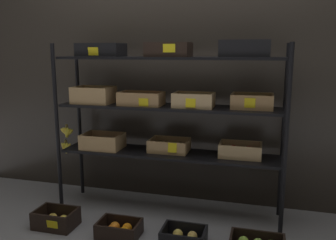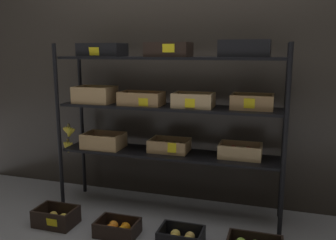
{
  "view_description": "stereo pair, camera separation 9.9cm",
  "coord_description": "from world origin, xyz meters",
  "px_view_note": "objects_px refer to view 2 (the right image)",
  "views": [
    {
      "loc": [
        0.73,
        -2.68,
        1.32
      ],
      "look_at": [
        0.0,
        0.0,
        0.78
      ],
      "focal_mm": 38.09,
      "sensor_mm": 36.0,
      "label": 1
    },
    {
      "loc": [
        0.82,
        -2.65,
        1.32
      ],
      "look_at": [
        0.0,
        0.0,
        0.78
      ],
      "focal_mm": 38.09,
      "sensor_mm": 36.0,
      "label": 2
    }
  ],
  "objects_px": {
    "crate_ground_orange": "(118,229)",
    "crate_ground_apple_gold": "(56,218)",
    "crate_ground_center_apple_gold": "(181,238)",
    "display_rack": "(165,104)"
  },
  "relations": [
    {
      "from": "display_rack",
      "to": "crate_ground_apple_gold",
      "type": "distance_m",
      "value": 1.22
    },
    {
      "from": "display_rack",
      "to": "crate_ground_orange",
      "type": "relative_size",
      "value": 6.23
    },
    {
      "from": "display_rack",
      "to": "crate_ground_orange",
      "type": "distance_m",
      "value": 1.0
    },
    {
      "from": "display_rack",
      "to": "crate_ground_center_apple_gold",
      "type": "height_order",
      "value": "display_rack"
    },
    {
      "from": "crate_ground_apple_gold",
      "to": "crate_ground_center_apple_gold",
      "type": "height_order",
      "value": "crate_ground_apple_gold"
    },
    {
      "from": "display_rack",
      "to": "crate_ground_center_apple_gold",
      "type": "distance_m",
      "value": 1.01
    },
    {
      "from": "crate_ground_orange",
      "to": "crate_ground_apple_gold",
      "type": "bearing_deg",
      "value": -179.99
    },
    {
      "from": "crate_ground_apple_gold",
      "to": "crate_ground_center_apple_gold",
      "type": "distance_m",
      "value": 1.0
    },
    {
      "from": "crate_ground_apple_gold",
      "to": "crate_ground_orange",
      "type": "xyz_separation_m",
      "value": [
        0.52,
        0.0,
        -0.01
      ]
    },
    {
      "from": "display_rack",
      "to": "crate_ground_orange",
      "type": "bearing_deg",
      "value": -113.74
    }
  ]
}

